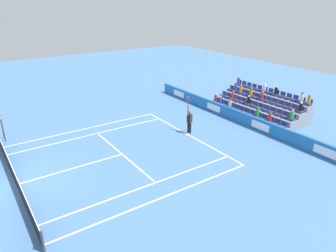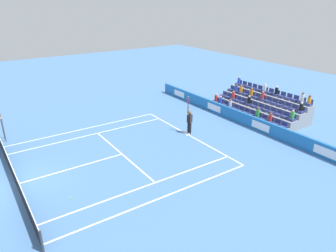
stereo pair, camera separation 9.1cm
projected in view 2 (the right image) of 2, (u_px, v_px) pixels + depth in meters
The scene contains 14 objects.
ground_plane at pixel (16, 184), 17.04m from camera, with size 80.00×80.00×0.00m, color #4C7AB2.
line_baseline at pixel (189, 135), 23.19m from camera, with size 10.97×0.10×0.01m, color white.
line_service at pixel (122, 154), 20.35m from camera, with size 8.23×0.10×0.01m, color white.
line_centre_service at pixel (74, 168), 18.69m from camera, with size 0.10×6.40×0.01m, color white.
line_singles_sideline_left at pixel (92, 135), 23.27m from camera, with size 0.10×11.89×0.01m, color white.
line_singles_sideline_right at pixel (148, 185), 16.96m from camera, with size 0.10×11.89×0.01m, color white.
line_doubles_sideline_left at pixel (85, 129), 24.32m from camera, with size 0.10×11.89×0.01m, color white.
line_doubles_sideline_right at pixel (162, 197), 15.91m from camera, with size 0.10×11.89×0.01m, color white.
line_centre_mark at pixel (188, 135), 23.14m from camera, with size 0.10×0.20×0.01m, color white.
sponsor_barrier at pixel (236, 116), 25.55m from camera, with size 20.88×0.22×0.99m.
tennis_net at pixel (15, 177), 16.85m from camera, with size 11.97×0.10×1.07m.
tennis_player at pixel (189, 121), 23.10m from camera, with size 0.53×0.37×2.85m.
stadium_stand at pixel (261, 107), 27.00m from camera, with size 8.06×3.80×2.61m.
loose_tennis_ball at pixel (71, 198), 15.82m from camera, with size 0.07×0.07×0.07m, color #D1E533.
Camera 2 is at (-16.71, 1.26, 9.43)m, focal length 33.32 mm.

